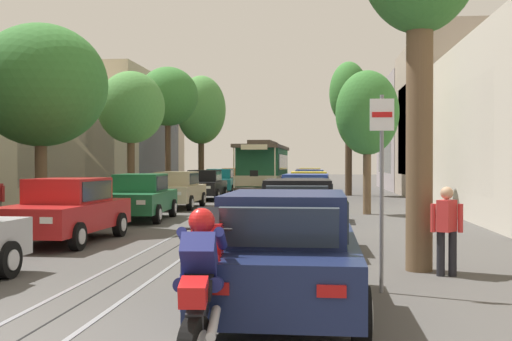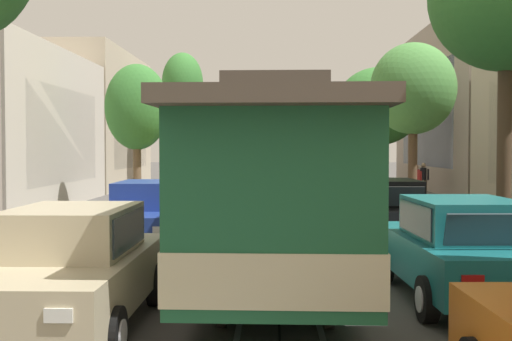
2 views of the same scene
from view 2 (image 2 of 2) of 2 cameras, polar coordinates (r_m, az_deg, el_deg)
The scene contains 25 objects.
ground_plane at distance 22.99m, azimuth 1.60°, elevation -3.87°, with size 160.00×160.00×0.00m, color #4C4947.
trolley_track_rails at distance 20.08m, azimuth 1.64°, elevation -4.72°, with size 1.14×57.27×0.01m.
parked_car_silver_near_left at distance 40.03m, azimuth 5.61°, elevation -0.21°, with size 2.13×4.42×1.58m.
parked_car_red_second_left at distance 34.06m, azimuth 6.36°, elevation -0.61°, with size 2.11×4.41×1.58m.
parked_car_green_mid_left at distance 28.13m, azimuth 7.19°, elevation -1.17°, with size 2.13×4.42×1.58m.
parked_car_beige_fourth_left at distance 22.60m, azimuth 8.66°, elevation -1.96°, with size 2.01×4.37×1.58m.
parked_car_black_fifth_left at distance 16.51m, azimuth 11.08°, elevation -3.45°, with size 2.01×4.36×1.58m.
parked_car_teal_sixth_left at distance 10.71m, azimuth 17.29°, elevation -6.48°, with size 2.13×4.42×1.58m.
parked_car_navy_near_right at distance 40.75m, azimuth -2.56°, elevation -0.17°, with size 2.04×4.38×1.58m.
parked_car_black_second_right at distance 34.46m, azimuth -3.21°, elevation -0.57°, with size 2.04×4.38×1.58m.
parked_car_blue_mid_right at distance 27.70m, azimuth -4.47°, elevation -1.21°, with size 2.10×4.40×1.58m.
parked_car_yellow_fourth_right at distance 21.95m, azimuth -5.96°, elevation -2.07°, with size 2.11×4.41×1.58m.
parked_car_blue_fifth_right at distance 15.28m, azimuth -9.08°, elevation -3.88°, with size 2.03×4.37×1.58m.
parked_car_beige_sixth_right at distance 8.96m, azimuth -15.72°, elevation -8.12°, with size 2.00×4.36×1.58m.
street_tree_kerb_left_near at distance 39.03m, azimuth 8.53°, elevation 4.05°, with size 2.44×2.29×5.21m.
street_tree_kerb_left_second at distance 31.43m, azimuth 10.54°, elevation 5.44°, with size 3.99×3.26×6.09m.
street_tree_kerb_left_mid at distance 23.20m, azimuth 13.43°, elevation 6.82°, with size 2.92×2.62×5.92m.
street_tree_kerb_right_near at distance 37.65m, azimuth -6.37°, elevation 7.25°, with size 2.31×2.41×7.68m.
street_tree_kerb_right_second at distance 25.29m, azimuth -10.26°, elevation 5.33°, with size 2.41×1.93×5.49m.
cable_car_trolley at distance 10.70m, azimuth 1.91°, elevation -1.75°, with size 2.77×9.17×3.28m.
motorcycle_with_rider at distance 42.71m, azimuth -1.40°, elevation -0.08°, with size 0.57×1.96×1.52m.
pedestrian_on_left_pavement at distance 31.25m, azimuth 13.65°, elevation -0.75°, with size 0.55×0.26×1.56m.
pedestrian_on_right_pavement at distance 32.32m, azimuth 14.26°, elevation -0.60°, with size 0.55×0.42×1.62m.
pedestrian_crossing_far at distance 38.08m, azimuth -6.82°, elevation -0.23°, with size 0.55×0.42×1.55m.
street_sign_post at distance 39.38m, azimuth -4.69°, elevation 1.27°, with size 0.36×0.07×2.99m.
Camera 2 is at (0.10, 42.58, 2.37)m, focal length 46.28 mm.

